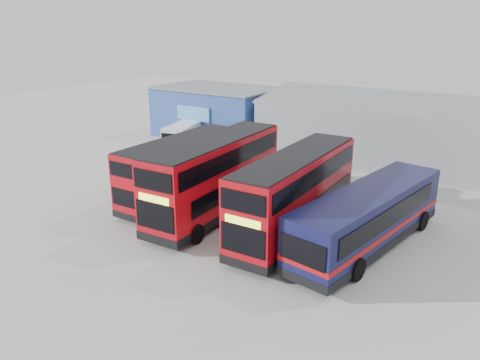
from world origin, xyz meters
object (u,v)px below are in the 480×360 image
office_block (218,111)px  panel_van (183,135)px  double_decker_centre (215,178)px  double_decker_right (295,196)px  maintenance_shed (443,134)px  double_decker_left (180,170)px  single_decker_blue (368,219)px

office_block → panel_van: bearing=-86.3°
office_block → double_decker_centre: bearing=-54.3°
panel_van → double_decker_centre: bearing=-59.4°
office_block → double_decker_right: size_ratio=1.10×
maintenance_shed → panel_van: size_ratio=5.35×
double_decker_left → double_decker_right: bearing=175.0°
double_decker_left → double_decker_centre: double_decker_centre is taller
double_decker_centre → maintenance_shed: bearing=61.6°
maintenance_shed → double_decker_left: 22.82m
office_block → panel_van: office_block is taller
office_block → double_decker_centre: (12.66, -17.62, -0.16)m
double_decker_centre → double_decker_right: bearing=-1.7°
double_decker_centre → panel_van: 16.82m
office_block → double_decker_centre: 21.70m
double_decker_left → double_decker_right: (8.90, -0.64, 0.22)m
double_decker_left → panel_van: double_decker_left is taller
maintenance_shed → office_block: bearing=-174.8°
maintenance_shed → double_decker_centre: maintenance_shed is taller
double_decker_left → double_decker_centre: (3.50, -0.76, 0.29)m
double_decker_right → maintenance_shed: bearing=77.1°
double_decker_centre → panel_van: (-12.27, 11.45, -1.12)m
double_decker_centre → panel_van: bearing=134.0°
panel_van → double_decker_left: bearing=-67.0°
double_decker_centre → double_decker_right: (5.40, 0.12, -0.08)m
office_block → maintenance_shed: (22.00, 2.01, 0.02)m
panel_van → double_decker_right: bearing=-49.0°
office_block → double_decker_right: (18.06, -17.50, -0.23)m
double_decker_right → double_decker_left: bearing=174.3°
maintenance_shed → double_decker_right: maintenance_shed is taller
double_decker_centre → single_decker_blue: (9.40, 0.80, -0.80)m
panel_van → maintenance_shed: bearing=4.4°
single_decker_blue → panel_van: bearing=-17.4°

